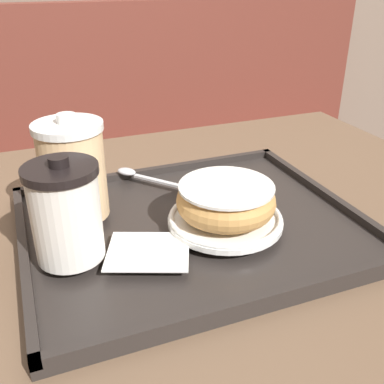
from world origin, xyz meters
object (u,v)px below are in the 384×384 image
spoon (137,175)px  donut_chocolate_glazed (226,200)px  coffee_cup_front (66,212)px  coffee_cup_rear (73,170)px

spoon → donut_chocolate_glazed: bearing=160.6°
coffee_cup_front → spoon: 0.25m
donut_chocolate_glazed → coffee_cup_rear: bearing=151.2°
coffee_cup_front → donut_chocolate_glazed: size_ratio=0.97×
coffee_cup_front → spoon: coffee_cup_front is taller
coffee_cup_front → donut_chocolate_glazed: coffee_cup_front is taller
coffee_cup_rear → donut_chocolate_glazed: size_ratio=1.10×
coffee_cup_rear → spoon: size_ratio=1.20×
coffee_cup_front → donut_chocolate_glazed: bearing=0.0°
spoon → coffee_cup_front: bearing=104.5°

